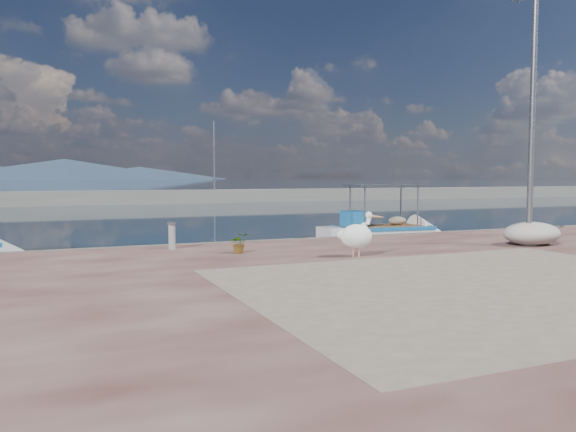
# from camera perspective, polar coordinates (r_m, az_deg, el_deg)

# --- Properties ---
(ground) EXTENTS (1400.00, 1400.00, 0.00)m
(ground) POSITION_cam_1_polar(r_m,az_deg,el_deg) (12.46, 6.92, -7.10)
(ground) COLOR #162635
(ground) RESTS_ON ground
(quay_patch) EXTENTS (9.00, 7.00, 0.01)m
(quay_patch) POSITION_cam_1_polar(r_m,az_deg,el_deg) (10.58, 19.95, -6.53)
(quay_patch) COLOR gray
(quay_patch) RESTS_ON quay
(breakwater) EXTENTS (120.00, 2.20, 7.50)m
(breakwater) POSITION_cam_1_polar(r_m,az_deg,el_deg) (50.98, -16.18, 1.83)
(breakwater) COLOR gray
(breakwater) RESTS_ON ground
(mountains) EXTENTS (370.00, 280.00, 22.00)m
(mountains) POSITION_cam_1_polar(r_m,az_deg,el_deg) (660.70, -22.24, 4.32)
(mountains) COLOR #28384C
(mountains) RESTS_ON ground
(boat_right) EXTENTS (5.22, 2.07, 2.46)m
(boat_right) POSITION_cam_1_polar(r_m,az_deg,el_deg) (22.05, 9.53, -1.78)
(boat_right) COLOR white
(boat_right) RESTS_ON ground
(pelican) EXTENTS (1.13, 0.76, 1.08)m
(pelican) POSITION_cam_1_polar(r_m,az_deg,el_deg) (13.36, 7.03, -1.99)
(pelican) COLOR tan
(pelican) RESTS_ON quay
(lamp_post) EXTENTS (0.44, 0.96, 7.00)m
(lamp_post) POSITION_cam_1_polar(r_m,az_deg,el_deg) (16.84, 23.49, 8.46)
(lamp_post) COLOR gray
(lamp_post) RESTS_ON quay
(bollard_near) EXTENTS (0.24, 0.24, 0.72)m
(bollard_near) POSITION_cam_1_polar(r_m,az_deg,el_deg) (15.01, -11.71, -1.84)
(bollard_near) COLOR gray
(bollard_near) RESTS_ON quay
(potted_plant) EXTENTS (0.53, 0.49, 0.51)m
(potted_plant) POSITION_cam_1_polar(r_m,az_deg,el_deg) (13.96, -4.95, -2.76)
(potted_plant) COLOR #33722D
(potted_plant) RESTS_ON quay
(net_pile_d) EXTENTS (1.71, 1.28, 0.64)m
(net_pile_d) POSITION_cam_1_polar(r_m,az_deg,el_deg) (17.01, 23.52, -1.64)
(net_pile_d) COLOR beige
(net_pile_d) RESTS_ON quay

